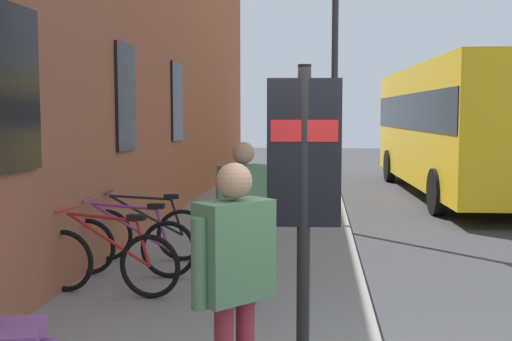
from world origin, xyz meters
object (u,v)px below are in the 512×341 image
bicycle_nearest_sign (145,233)px  street_lamp (335,56)px  pedestrian_near_bus (234,268)px  transit_info_sign (304,173)px  city_bus (456,123)px  bicycle_mid_rack (107,261)px  pedestrian_crossing_street (243,206)px  bicycle_under_window (129,246)px

bicycle_nearest_sign → street_lamp: (3.27, -2.66, 2.68)m
pedestrian_near_bus → street_lamp: bearing=-5.9°
transit_info_sign → city_bus: size_ratio=0.23×
bicycle_mid_rack → pedestrian_near_bus: bearing=-147.8°
pedestrian_crossing_street → transit_info_sign: bearing=-160.3°
bicycle_mid_rack → street_lamp: 6.22m
city_bus → bicycle_nearest_sign: bearing=145.3°
transit_info_sign → city_bus: (12.43, -3.69, 0.20)m
bicycle_mid_rack → city_bus: city_bus is taller
pedestrian_near_bus → bicycle_nearest_sign: bearing=22.0°
city_bus → street_lamp: (-5.35, 3.30, 1.27)m
transit_info_sign → bicycle_under_window: bearing=37.3°
bicycle_nearest_sign → pedestrian_near_bus: bearing=-158.0°
bicycle_nearest_sign → bicycle_mid_rack: bearing=-179.1°
transit_info_sign → street_lamp: (7.08, -0.39, 1.47)m
transit_info_sign → pedestrian_near_bus: size_ratio=1.38×
bicycle_mid_rack → bicycle_under_window: 0.83m
transit_info_sign → city_bus: bearing=-16.5°
pedestrian_near_bus → pedestrian_crossing_street: (2.65, 0.25, 0.01)m
bicycle_mid_rack → transit_info_sign: size_ratio=0.73×
bicycle_under_window → bicycle_nearest_sign: 0.85m
transit_info_sign → street_lamp: bearing=-3.2°
pedestrian_crossing_street → pedestrian_near_bus: bearing=-174.6°
street_lamp → bicycle_nearest_sign: bearing=140.9°
bicycle_mid_rack → pedestrian_near_bus: pedestrian_near_bus is taller
bicycle_mid_rack → transit_info_sign: bearing=-133.4°
bicycle_under_window → pedestrian_near_bus: pedestrian_near_bus is taller
bicycle_under_window → pedestrian_near_bus: size_ratio=1.02×
bicycle_under_window → bicycle_nearest_sign: (0.85, 0.02, 0.00)m
bicycle_nearest_sign → pedestrian_crossing_street: bearing=-140.3°
city_bus → pedestrian_near_bus: size_ratio=6.11×
pedestrian_crossing_street → bicycle_mid_rack: bearing=81.2°
transit_info_sign → bicycle_nearest_sign: bearing=30.8°
city_bus → pedestrian_crossing_street: city_bus is taller
bicycle_nearest_sign → pedestrian_near_bus: size_ratio=1.02×
city_bus → street_lamp: street_lamp is taller
pedestrian_near_bus → pedestrian_crossing_street: pedestrian_crossing_street is taller
bicycle_nearest_sign → street_lamp: bearing=-39.1°
city_bus → pedestrian_near_bus: bearing=162.7°
bicycle_under_window → pedestrian_near_bus: (-3.72, -1.83, 0.67)m
street_lamp → pedestrian_crossing_street: bearing=168.4°
city_bus → pedestrian_crossing_street: bearing=157.5°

